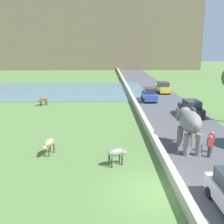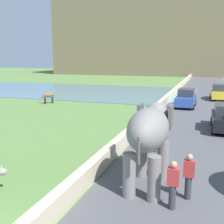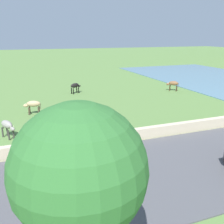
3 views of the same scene
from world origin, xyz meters
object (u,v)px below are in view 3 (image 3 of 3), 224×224
(elephant, at_px, (59,132))
(cow_grey, at_px, (7,126))
(cow_tan, at_px, (33,105))
(cow_black, at_px, (75,86))
(cow_brown, at_px, (173,84))
(person_trailing, at_px, (31,171))
(person_beside_elephant, at_px, (52,173))

(elephant, bearing_deg, cow_grey, -155.53)
(elephant, xyz_separation_m, cow_tan, (-9.94, -0.58, -1.20))
(elephant, distance_m, cow_tan, 10.03)
(cow_tan, bearing_deg, cow_black, 142.83)
(elephant, bearing_deg, cow_black, 165.15)
(cow_black, height_order, cow_grey, same)
(cow_brown, bearing_deg, person_trailing, -48.34)
(person_beside_elephant, distance_m, cow_tan, 11.41)
(person_beside_elephant, height_order, person_trailing, same)
(cow_grey, bearing_deg, cow_brown, 115.63)
(cow_brown, relative_size, cow_black, 0.92)
(cow_brown, xyz_separation_m, cow_grey, (8.47, -17.66, 0.00))
(person_beside_elephant, distance_m, cow_black, 18.60)
(cow_tan, bearing_deg, person_trailing, -4.34)
(person_trailing, distance_m, cow_tan, 11.02)
(elephant, bearing_deg, person_trailing, -53.48)
(person_trailing, relative_size, cow_grey, 1.19)
(cow_brown, bearing_deg, elephant, -47.90)
(person_trailing, relative_size, cow_brown, 1.29)
(cow_black, bearing_deg, elephant, -14.85)
(person_beside_elephant, bearing_deg, cow_grey, -165.03)
(person_trailing, height_order, cow_black, person_trailing)
(cow_tan, relative_size, cow_grey, 1.04)
(person_trailing, bearing_deg, elephant, 126.52)
(elephant, distance_m, cow_brown, 20.59)
(cow_brown, bearing_deg, person_beside_elephant, -46.13)
(cow_tan, bearing_deg, cow_brown, 103.61)
(person_beside_elephant, distance_m, cow_brown, 21.99)
(person_trailing, bearing_deg, cow_brown, 131.66)
(elephant, distance_m, person_beside_elephant, 1.97)
(cow_black, relative_size, cow_grey, 1.00)
(person_beside_elephant, distance_m, person_trailing, 0.91)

